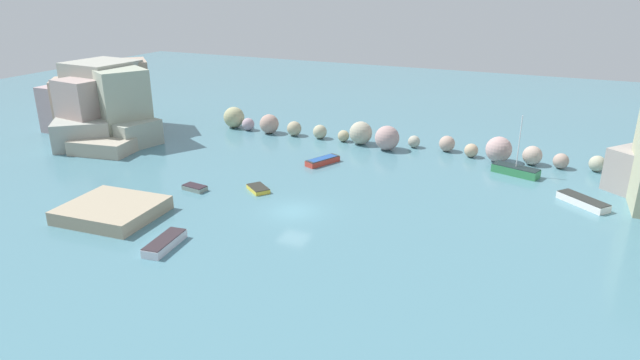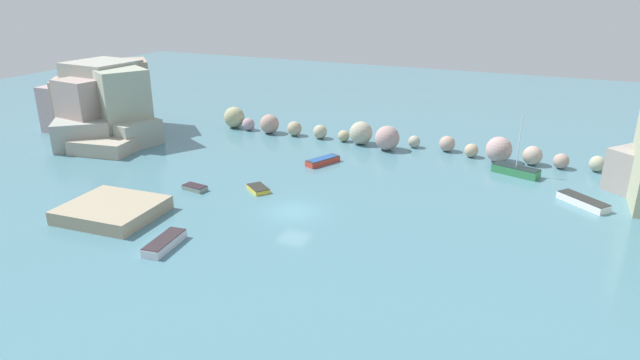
{
  "view_description": "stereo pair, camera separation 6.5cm",
  "coord_description": "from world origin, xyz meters",
  "px_view_note": "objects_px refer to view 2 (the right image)",
  "views": [
    {
      "loc": [
        19.33,
        -37.53,
        18.38
      ],
      "look_at": [
        0.0,
        5.32,
        1.0
      ],
      "focal_mm": 30.89,
      "sensor_mm": 36.0,
      "label": 1
    },
    {
      "loc": [
        19.39,
        -37.5,
        18.38
      ],
      "look_at": [
        0.0,
        5.32,
        1.0
      ],
      "focal_mm": 30.89,
      "sensor_mm": 36.0,
      "label": 2
    }
  ],
  "objects_px": {
    "moored_boat_1": "(323,161)",
    "moored_boat_0": "(258,189)",
    "stone_dock": "(112,210)",
    "moored_boat_3": "(195,188)",
    "moored_boat_4": "(516,170)",
    "moored_boat_5": "(583,201)",
    "moored_boat_2": "(165,243)"
  },
  "relations": [
    {
      "from": "moored_boat_0",
      "to": "moored_boat_3",
      "type": "xyz_separation_m",
      "value": [
        -5.4,
        -2.24,
        0.02
      ]
    },
    {
      "from": "moored_boat_3",
      "to": "stone_dock",
      "type": "bearing_deg",
      "value": -100.48
    },
    {
      "from": "moored_boat_0",
      "to": "moored_boat_1",
      "type": "height_order",
      "value": "moored_boat_1"
    },
    {
      "from": "moored_boat_4",
      "to": "moored_boat_5",
      "type": "relative_size",
      "value": 1.37
    },
    {
      "from": "stone_dock",
      "to": "moored_boat_3",
      "type": "relative_size",
      "value": 3.08
    },
    {
      "from": "moored_boat_0",
      "to": "moored_boat_2",
      "type": "xyz_separation_m",
      "value": [
        -0.46,
        -12.5,
        0.13
      ]
    },
    {
      "from": "moored_boat_3",
      "to": "moored_boat_4",
      "type": "distance_m",
      "value": 31.14
    },
    {
      "from": "moored_boat_1",
      "to": "moored_boat_3",
      "type": "bearing_deg",
      "value": -9.17
    },
    {
      "from": "stone_dock",
      "to": "moored_boat_0",
      "type": "xyz_separation_m",
      "value": [
        7.91,
        9.87,
        -0.35
      ]
    },
    {
      "from": "moored_boat_0",
      "to": "moored_boat_3",
      "type": "relative_size",
      "value": 1.16
    },
    {
      "from": "stone_dock",
      "to": "moored_boat_2",
      "type": "height_order",
      "value": "stone_dock"
    },
    {
      "from": "moored_boat_4",
      "to": "moored_boat_1",
      "type": "bearing_deg",
      "value": 31.66
    },
    {
      "from": "moored_boat_3",
      "to": "moored_boat_4",
      "type": "xyz_separation_m",
      "value": [
        26.38,
        16.55,
        0.22
      ]
    },
    {
      "from": "moored_boat_2",
      "to": "moored_boat_5",
      "type": "relative_size",
      "value": 0.95
    },
    {
      "from": "stone_dock",
      "to": "moored_boat_2",
      "type": "relative_size",
      "value": 1.77
    },
    {
      "from": "moored_boat_4",
      "to": "moored_boat_2",
      "type": "bearing_deg",
      "value": 68.75
    },
    {
      "from": "moored_boat_2",
      "to": "stone_dock",
      "type": "bearing_deg",
      "value": -116.71
    },
    {
      "from": "stone_dock",
      "to": "moored_boat_4",
      "type": "bearing_deg",
      "value": 39.93
    },
    {
      "from": "moored_boat_1",
      "to": "moored_boat_0",
      "type": "bearing_deg",
      "value": 10.66
    },
    {
      "from": "moored_boat_1",
      "to": "moored_boat_5",
      "type": "relative_size",
      "value": 0.94
    },
    {
      "from": "moored_boat_0",
      "to": "moored_boat_3",
      "type": "distance_m",
      "value": 5.85
    },
    {
      "from": "moored_boat_2",
      "to": "moored_boat_3",
      "type": "xyz_separation_m",
      "value": [
        -4.93,
        10.26,
        -0.11
      ]
    },
    {
      "from": "moored_boat_1",
      "to": "moored_boat_3",
      "type": "relative_size",
      "value": 1.73
    },
    {
      "from": "moored_boat_1",
      "to": "moored_boat_3",
      "type": "xyz_separation_m",
      "value": [
        -7.6,
        -11.78,
        -0.1
      ]
    },
    {
      "from": "moored_boat_2",
      "to": "moored_boat_5",
      "type": "xyz_separation_m",
      "value": [
        27.55,
        21.07,
        -0.0
      ]
    },
    {
      "from": "moored_boat_2",
      "to": "moored_boat_3",
      "type": "bearing_deg",
      "value": -161.58
    },
    {
      "from": "moored_boat_0",
      "to": "moored_boat_4",
      "type": "distance_m",
      "value": 25.4
    },
    {
      "from": "moored_boat_3",
      "to": "moored_boat_5",
      "type": "relative_size",
      "value": 0.54
    },
    {
      "from": "moored_boat_0",
      "to": "moored_boat_4",
      "type": "relative_size",
      "value": 0.46
    },
    {
      "from": "moored_boat_1",
      "to": "moored_boat_5",
      "type": "xyz_separation_m",
      "value": [
        24.88,
        -0.97,
        0.0
      ]
    },
    {
      "from": "stone_dock",
      "to": "moored_boat_1",
      "type": "xyz_separation_m",
      "value": [
        10.11,
        19.41,
        -0.23
      ]
    },
    {
      "from": "stone_dock",
      "to": "moored_boat_4",
      "type": "height_order",
      "value": "moored_boat_4"
    }
  ]
}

